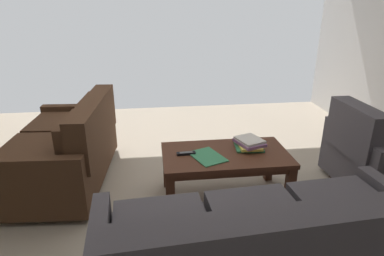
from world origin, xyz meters
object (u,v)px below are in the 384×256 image
(armchair_side, at_px, (381,155))
(loose_magazine, at_px, (207,157))
(book_stack, at_px, (249,144))
(tv_remote, at_px, (186,153))
(sofa_main, at_px, (268,253))
(loveseat_near, at_px, (68,148))
(coffee_table, at_px, (225,160))

(armchair_side, relative_size, loose_magazine, 2.71)
(book_stack, xyz_separation_m, tv_remote, (0.57, 0.06, -0.03))
(armchair_side, height_order, book_stack, armchair_side)
(sofa_main, relative_size, book_stack, 6.63)
(loveseat_near, bearing_deg, coffee_table, 162.01)
(armchair_side, bearing_deg, sofa_main, 36.40)
(loveseat_near, distance_m, armchair_side, 2.92)
(armchair_side, bearing_deg, loveseat_near, -9.89)
(armchair_side, distance_m, book_stack, 1.23)
(sofa_main, xyz_separation_m, armchair_side, (-1.46, -1.07, 0.01))
(loveseat_near, relative_size, tv_remote, 9.09)
(sofa_main, height_order, book_stack, sofa_main)
(coffee_table, relative_size, tv_remote, 6.71)
(coffee_table, bearing_deg, sofa_main, 89.67)
(sofa_main, xyz_separation_m, book_stack, (-0.24, -1.19, 0.13))
(loveseat_near, relative_size, coffee_table, 1.35)
(armchair_side, xyz_separation_m, tv_remote, (1.79, -0.05, 0.10))
(coffee_table, bearing_deg, tv_remote, -2.18)
(loveseat_near, height_order, tv_remote, loveseat_near)
(coffee_table, bearing_deg, book_stack, -161.40)
(loose_magazine, bearing_deg, coffee_table, 176.40)
(sofa_main, bearing_deg, tv_remote, -73.37)
(coffee_table, xyz_separation_m, tv_remote, (0.34, -0.01, 0.08))
(armchair_side, distance_m, tv_remote, 1.80)
(loveseat_near, height_order, coffee_table, loveseat_near)
(book_stack, bearing_deg, sofa_main, 78.74)
(sofa_main, distance_m, loose_magazine, 1.07)
(sofa_main, bearing_deg, armchair_side, -143.60)
(loveseat_near, bearing_deg, armchair_side, 170.11)
(loose_magazine, bearing_deg, tv_remote, -43.75)
(armchair_side, bearing_deg, tv_remote, -1.63)
(sofa_main, xyz_separation_m, tv_remote, (0.34, -1.12, 0.10))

